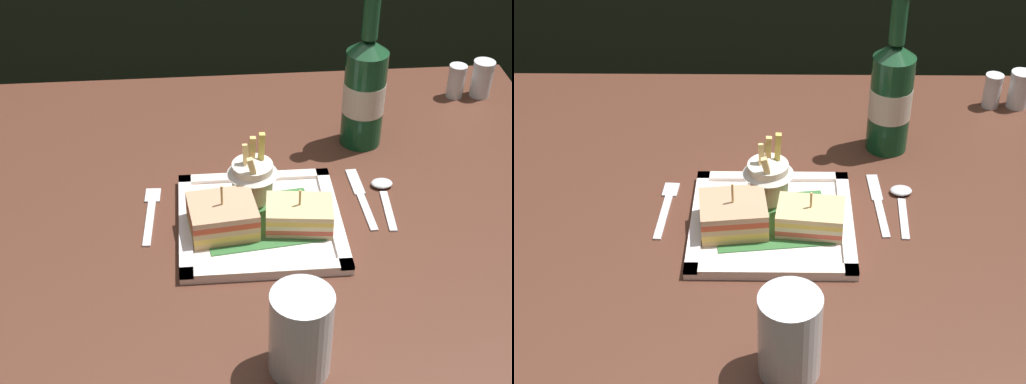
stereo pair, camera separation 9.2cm
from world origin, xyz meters
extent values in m
cube|color=#512D20|center=(0.00, 0.00, 0.74)|extent=(1.10, 0.86, 0.04)
cylinder|color=#493522|center=(-0.48, 0.35, 0.36)|extent=(0.07, 0.07, 0.72)
cylinder|color=#512B18|center=(0.48, 0.35, 0.36)|extent=(0.07, 0.07, 0.72)
cube|color=white|center=(0.01, -0.07, 0.77)|extent=(0.25, 0.25, 0.01)
cube|color=#316B33|center=(0.01, -0.07, 0.77)|extent=(0.19, 0.16, 0.00)
cube|color=white|center=(0.01, -0.18, 0.78)|extent=(0.25, 0.02, 0.01)
cube|color=white|center=(0.01, 0.05, 0.78)|extent=(0.25, 0.02, 0.01)
cube|color=white|center=(-0.11, -0.07, 0.78)|extent=(0.02, 0.25, 0.01)
cube|color=white|center=(0.12, -0.07, 0.78)|extent=(0.02, 0.25, 0.01)
cube|color=tan|center=(-0.05, -0.08, 0.78)|extent=(0.11, 0.10, 0.01)
cube|color=gold|center=(-0.05, -0.08, 0.79)|extent=(0.11, 0.10, 0.01)
cube|color=tan|center=(-0.05, -0.08, 0.80)|extent=(0.11, 0.10, 0.01)
cube|color=#C44729|center=(-0.05, -0.08, 0.81)|extent=(0.11, 0.10, 0.01)
cube|color=tan|center=(-0.05, -0.08, 0.82)|extent=(0.11, 0.10, 0.01)
cylinder|color=tan|center=(-0.05, -0.08, 0.81)|extent=(0.00, 0.00, 0.08)
cube|color=tan|center=(0.06, -0.08, 0.78)|extent=(0.11, 0.08, 0.01)
cube|color=#C75039|center=(0.06, -0.08, 0.79)|extent=(0.11, 0.08, 0.01)
cube|color=beige|center=(0.06, -0.08, 0.79)|extent=(0.11, 0.08, 0.01)
cube|color=gold|center=(0.06, -0.08, 0.80)|extent=(0.11, 0.08, 0.01)
cube|color=#DBBB81|center=(0.06, -0.08, 0.81)|extent=(0.11, 0.08, 0.01)
cylinder|color=tan|center=(0.06, -0.08, 0.81)|extent=(0.00, 0.00, 0.07)
cylinder|color=silver|center=(0.00, -0.01, 0.81)|extent=(0.06, 0.06, 0.06)
cone|color=white|center=(0.00, -0.01, 0.83)|extent=(0.08, 0.08, 0.03)
cube|color=#E9B964|center=(0.00, 0.00, 0.84)|extent=(0.01, 0.01, 0.07)
cube|color=#D7B95E|center=(0.00, 0.00, 0.84)|extent=(0.01, 0.01, 0.06)
cube|color=#F8CF7D|center=(-0.01, -0.01, 0.84)|extent=(0.01, 0.02, 0.06)
cube|color=#E8CC86|center=(0.00, -0.03, 0.84)|extent=(0.02, 0.01, 0.06)
cube|color=#D9C154|center=(0.01, 0.01, 0.85)|extent=(0.01, 0.01, 0.08)
cylinder|color=#0F4323|center=(0.20, 0.16, 0.85)|extent=(0.07, 0.07, 0.17)
cone|color=#1B4627|center=(0.20, 0.16, 0.95)|extent=(0.07, 0.07, 0.03)
cylinder|color=#134927|center=(0.20, 0.16, 1.00)|extent=(0.03, 0.03, 0.08)
cylinder|color=beige|center=(0.20, 0.16, 0.85)|extent=(0.07, 0.07, 0.06)
cylinder|color=silver|center=(0.03, -0.35, 0.82)|extent=(0.08, 0.08, 0.12)
cylinder|color=silver|center=(0.03, -0.35, 0.81)|extent=(0.07, 0.07, 0.09)
cube|color=silver|center=(-0.16, -0.05, 0.76)|extent=(0.02, 0.11, 0.00)
cube|color=silver|center=(-0.16, 0.02, 0.76)|extent=(0.03, 0.04, 0.00)
cube|color=silver|center=(0.18, -0.05, 0.76)|extent=(0.02, 0.09, 0.00)
cube|color=silver|center=(0.17, 0.03, 0.76)|extent=(0.02, 0.07, 0.00)
cube|color=silver|center=(0.21, -0.05, 0.76)|extent=(0.02, 0.10, 0.00)
ellipsoid|color=silver|center=(0.21, 0.02, 0.77)|extent=(0.03, 0.03, 0.01)
cylinder|color=silver|center=(0.42, 0.30, 0.79)|extent=(0.03, 0.03, 0.06)
cylinder|color=white|center=(0.42, 0.30, 0.78)|extent=(0.03, 0.03, 0.03)
cylinder|color=silver|center=(0.42, 0.30, 0.82)|extent=(0.03, 0.03, 0.01)
cylinder|color=silver|center=(0.47, 0.30, 0.79)|extent=(0.04, 0.04, 0.06)
cylinder|color=#3E2924|center=(0.47, 0.30, 0.78)|extent=(0.03, 0.03, 0.03)
cylinder|color=silver|center=(0.47, 0.30, 0.83)|extent=(0.04, 0.04, 0.01)
camera|label=1|loc=(-0.08, -0.99, 1.50)|focal=54.47mm
camera|label=2|loc=(0.01, -0.99, 1.50)|focal=54.47mm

